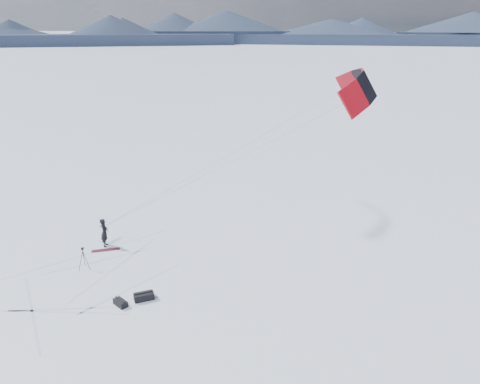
% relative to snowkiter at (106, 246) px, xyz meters
% --- Properties ---
extents(ground, '(1800.00, 1800.00, 0.00)m').
position_rel_snowkiter_xyz_m(ground, '(1.21, -3.25, 0.00)').
color(ground, white).
extents(horizon_hills, '(704.84, 706.81, 9.71)m').
position_rel_snowkiter_xyz_m(horizon_hills, '(1.21, -3.25, 4.17)').
color(horizon_hills, '#1C2B3D').
rests_on(horizon_hills, ground).
extents(snow_tracks, '(17.62, 10.25, 0.01)m').
position_rel_snowkiter_xyz_m(snow_tracks, '(1.53, -3.24, 0.00)').
color(snow_tracks, silver).
rests_on(snow_tracks, ground).
extents(snowkiter, '(0.62, 0.75, 1.78)m').
position_rel_snowkiter_xyz_m(snowkiter, '(0.00, 0.00, 0.00)').
color(snowkiter, black).
rests_on(snowkiter, ground).
extents(snowboard, '(1.60, 1.01, 0.04)m').
position_rel_snowkiter_xyz_m(snowboard, '(0.28, -0.55, 0.02)').
color(snowboard, maroon).
rests_on(snowboard, ground).
extents(tripod, '(0.57, 0.63, 1.31)m').
position_rel_snowkiter_xyz_m(tripod, '(0.24, -2.89, 0.84)').
color(tripod, black).
rests_on(tripod, ground).
extents(gear_bag_a, '(1.04, 0.90, 0.43)m').
position_rel_snowkiter_xyz_m(gear_bag_a, '(4.68, -5.05, 0.19)').
color(gear_bag_a, black).
rests_on(gear_bag_a, ground).
extents(gear_bag_b, '(0.85, 0.73, 0.35)m').
position_rel_snowkiter_xyz_m(gear_bag_b, '(3.78, -5.76, 0.15)').
color(gear_bag_b, black).
rests_on(gear_bag_b, ground).
extents(power_kite, '(15.38, 6.19, 9.47)m').
position_rel_snowkiter_xyz_m(power_kite, '(14.18, 0.53, 9.81)').
color(power_kite, '#AB0C15').
rests_on(power_kite, ground).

